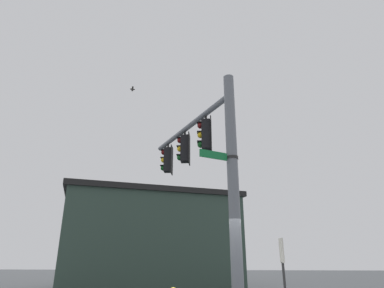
{
  "coord_description": "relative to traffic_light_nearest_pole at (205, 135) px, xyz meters",
  "views": [
    {
      "loc": [
        -8.75,
        0.43,
        1.49
      ],
      "look_at": [
        2.11,
        1.34,
        5.47
      ],
      "focal_mm": 29.55,
      "sensor_mm": 36.0,
      "label": 1
    }
  ],
  "objects": [
    {
      "name": "signal_pole",
      "position": [
        -1.23,
        -0.8,
        -2.01
      ],
      "size": [
        0.32,
        0.32,
        6.92
      ],
      "primitive_type": "cylinder",
      "color": "slate",
      "rests_on": "ground"
    },
    {
      "name": "mast_arm",
      "position": [
        1.16,
        0.71,
        0.8
      ],
      "size": [
        4.9,
        3.2,
        0.2
      ],
      "primitive_type": "cylinder",
      "rotation": [
        0.0,
        1.57,
        0.56
      ],
      "color": "slate"
    },
    {
      "name": "traffic_light_nearest_pole",
      "position": [
        0.0,
        0.0,
        0.0
      ],
      "size": [
        0.54,
        0.49,
        1.31
      ],
      "color": "black"
    },
    {
      "name": "traffic_light_mid_inner",
      "position": [
        1.38,
        0.88,
        0.0
      ],
      "size": [
        0.54,
        0.49,
        1.31
      ],
      "color": "black"
    },
    {
      "name": "traffic_light_mid_outer",
      "position": [
        2.77,
        1.75,
        0.0
      ],
      "size": [
        0.54,
        0.49,
        1.31
      ],
      "color": "black"
    },
    {
      "name": "street_name_sign",
      "position": [
        -1.36,
        -0.6,
        -1.24
      ],
      "size": [
        0.76,
        1.09,
        0.22
      ],
      "color": "#147238"
    },
    {
      "name": "bird_flying",
      "position": [
        1.2,
        3.02,
        2.6
      ],
      "size": [
        0.35,
        0.22,
        0.07
      ],
      "color": "#4C4742"
    },
    {
      "name": "storefront_building",
      "position": [
        9.5,
        3.92,
        -2.87
      ],
      "size": [
        10.63,
        11.84,
        5.18
      ],
      "color": "#33473D",
      "rests_on": "ground"
    },
    {
      "name": "tree_by_storefront",
      "position": [
        13.93,
        4.11,
        -1.04
      ],
      "size": [
        3.25,
        3.25,
        6.09
      ],
      "color": "#4C3823",
      "rests_on": "ground"
    },
    {
      "name": "historical_marker",
      "position": [
        1.02,
        -2.37,
        -4.06
      ],
      "size": [
        0.6,
        0.08,
        2.13
      ],
      "color": "#333333",
      "rests_on": "ground"
    }
  ]
}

